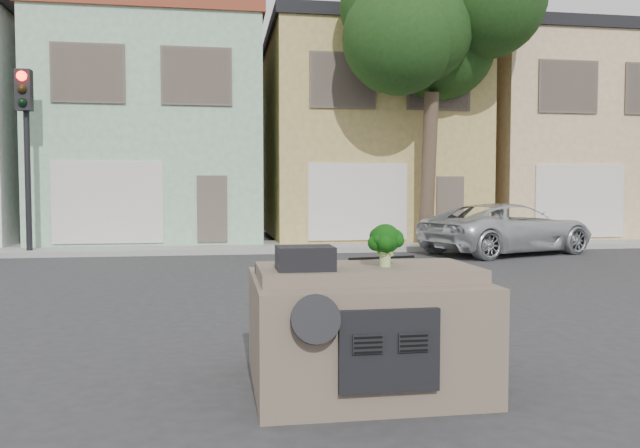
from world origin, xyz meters
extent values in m
plane|color=#303033|center=(0.00, 0.00, 0.00)|extent=(120.00, 120.00, 0.00)
cube|color=gray|center=(0.00, 10.50, 0.07)|extent=(40.00, 3.00, 0.15)
cube|color=#97C2A0|center=(-3.50, 14.50, 3.77)|extent=(7.20, 8.20, 7.55)
cube|color=tan|center=(4.00, 14.50, 3.77)|extent=(7.20, 8.20, 7.55)
cube|color=#D6B384|center=(11.50, 14.50, 3.77)|extent=(7.20, 8.20, 7.55)
imported|color=silver|center=(6.78, 8.05, 0.00)|extent=(5.67, 4.00, 1.44)
cube|color=black|center=(-6.50, 9.50, 2.55)|extent=(0.40, 0.40, 5.10)
cube|color=#193812|center=(5.00, 9.80, 4.25)|extent=(4.40, 4.00, 8.50)
cube|color=brown|center=(0.00, -3.00, 0.56)|extent=(2.00, 1.80, 1.12)
cube|color=black|center=(-0.58, -3.35, 1.22)|extent=(0.48, 0.38, 0.20)
cube|color=black|center=(0.28, -2.62, 1.13)|extent=(0.69, 0.15, 0.02)
cube|color=black|center=(0.15, -3.24, 1.31)|extent=(0.41, 0.41, 0.39)
camera|label=1|loc=(-1.28, -8.54, 1.79)|focal=35.00mm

